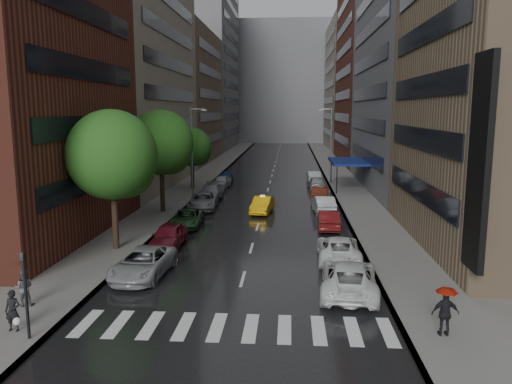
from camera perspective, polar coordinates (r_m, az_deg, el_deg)
ground at (r=23.29m, az=-2.48°, el=-13.17°), size 220.00×220.00×0.00m
road at (r=71.96m, az=1.95°, el=2.30°), size 14.00×140.00×0.01m
sidewalk_left at (r=72.81m, az=-5.15°, el=2.41°), size 4.00×140.00×0.15m
sidewalk_right at (r=72.21m, az=9.11°, el=2.27°), size 4.00×140.00×0.15m
crosswalk at (r=21.44m, az=-2.54°, el=-15.20°), size 13.15×2.80×0.01m
buildings_left at (r=82.33m, az=-8.59°, el=14.25°), size 8.00×108.00×38.00m
buildings_right at (r=79.30m, az=13.40°, el=13.60°), size 8.05×109.10×36.00m
building_far at (r=139.56m, az=2.99°, el=12.33°), size 40.00×14.00×32.00m
tree_near at (r=32.30m, az=-16.13°, el=4.09°), size 5.63×5.63×8.97m
tree_mid at (r=43.60m, az=-10.81°, el=5.56°), size 5.61×5.61×8.94m
tree_far at (r=56.73m, az=-7.34°, el=5.12°), size 4.36×4.36×6.95m
taxi at (r=43.47m, az=0.74°, el=-1.48°), size 2.05×4.48×1.42m
parked_cars_left at (r=42.90m, az=-6.69°, el=-1.65°), size 2.83×40.15×1.58m
parked_cars_right at (r=39.62m, az=8.12°, el=-2.59°), size 3.20×42.99×1.60m
ped_bag_walker at (r=22.66m, az=-26.02°, el=-12.18°), size 0.67×0.46×1.69m
ped_black_umbrella at (r=25.09m, az=-25.07°, el=-9.03°), size 0.96×0.98×2.09m
ped_red_umbrella at (r=21.30m, az=20.87°, el=-12.18°), size 1.08×0.82×2.01m
traffic_light at (r=21.31m, az=-24.86°, el=-9.85°), size 0.18×0.15×3.45m
street_lamp_left at (r=52.51m, az=-7.28°, el=4.93°), size 1.74×0.22×9.00m
street_lamp_right at (r=66.69m, az=8.50°, el=5.85°), size 1.74×0.22×9.00m
awning at (r=57.03m, az=10.50°, el=3.43°), size 4.00×8.00×3.12m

